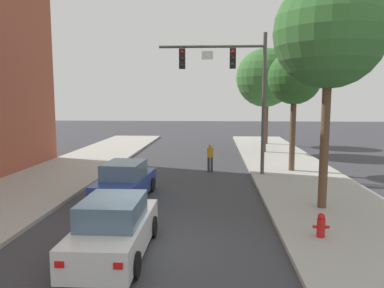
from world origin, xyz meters
The scene contains 11 objects.
ground_plane centered at (0.00, 0.00, 0.00)m, with size 120.00×120.00×0.00m, color #38383D.
sidewalk_right centered at (6.50, 0.00, 0.07)m, with size 5.00×60.00×0.15m, color #A8A59E.
traffic_signal_mast centered at (3.03, 9.95, 5.30)m, with size 5.69×0.38×7.50m.
car_lead_blue centered at (-1.74, 5.01, 0.72)m, with size 2.02×4.32×1.60m.
car_following_white centered at (-0.69, -0.50, 0.72)m, with size 1.86×4.25×1.60m.
pedestrian_crossing_road centered at (1.75, 11.06, 0.91)m, with size 0.36×0.22×1.64m.
fire_hydrant centered at (5.15, 0.78, 0.51)m, with size 0.48×0.24×0.72m.
street_tree_nearest centered at (6.05, 3.82, 6.53)m, with size 3.99×3.99×8.41m.
street_tree_second centered at (6.40, 11.03, 5.33)m, with size 2.97×2.97×6.71m.
street_tree_third centered at (5.79, 18.38, 5.78)m, with size 4.39×4.39×7.84m.
street_tree_farthest centered at (6.68, 23.62, 5.91)m, with size 3.77×3.77×7.67m.
Camera 1 is at (1.99, -9.82, 4.20)m, focal length 34.16 mm.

